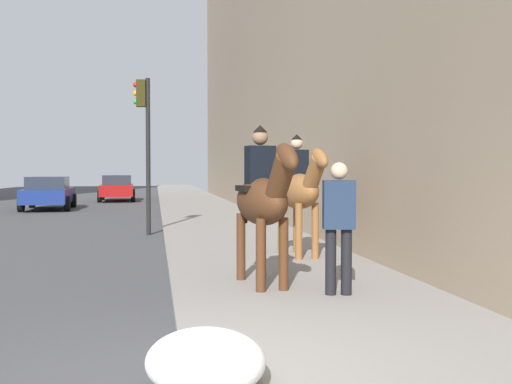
{
  "coord_description": "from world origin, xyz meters",
  "views": [
    {
      "loc": [
        -4.42,
        0.21,
        1.72
      ],
      "look_at": [
        4.0,
        -1.24,
        1.4
      ],
      "focal_mm": 41.13,
      "sensor_mm": 36.0,
      "label": 1
    }
  ],
  "objects_px": {
    "car_near_lane": "(48,193)",
    "pedestrian_greeting": "(339,219)",
    "mounted_horse_far": "(299,189)",
    "traffic_light_near_curb": "(145,131)",
    "mounted_horse_near": "(263,198)",
    "car_mid_lane": "(117,188)"
  },
  "relations": [
    {
      "from": "mounted_horse_near",
      "to": "pedestrian_greeting",
      "type": "xyz_separation_m",
      "value": [
        -0.73,
        -0.85,
        -0.24
      ]
    },
    {
      "from": "mounted_horse_far",
      "to": "mounted_horse_near",
      "type": "bearing_deg",
      "value": -32.3
    },
    {
      "from": "mounted_horse_near",
      "to": "mounted_horse_far",
      "type": "distance_m",
      "value": 2.86
    },
    {
      "from": "pedestrian_greeting",
      "to": "car_mid_lane",
      "type": "bearing_deg",
      "value": 20.54
    },
    {
      "from": "car_mid_lane",
      "to": "mounted_horse_far",
      "type": "bearing_deg",
      "value": 9.73
    },
    {
      "from": "mounted_horse_near",
      "to": "traffic_light_near_curb",
      "type": "bearing_deg",
      "value": -175.98
    },
    {
      "from": "mounted_horse_near",
      "to": "traffic_light_near_curb",
      "type": "distance_m",
      "value": 8.11
    },
    {
      "from": "car_near_lane",
      "to": "pedestrian_greeting",
      "type": "bearing_deg",
      "value": -162.55
    },
    {
      "from": "mounted_horse_near",
      "to": "car_near_lane",
      "type": "bearing_deg",
      "value": -170.53
    },
    {
      "from": "mounted_horse_near",
      "to": "car_mid_lane",
      "type": "height_order",
      "value": "mounted_horse_near"
    },
    {
      "from": "mounted_horse_near",
      "to": "car_mid_lane",
      "type": "bearing_deg",
      "value": 179.47
    },
    {
      "from": "pedestrian_greeting",
      "to": "traffic_light_near_curb",
      "type": "bearing_deg",
      "value": 27.81
    },
    {
      "from": "car_mid_lane",
      "to": "mounted_horse_near",
      "type": "bearing_deg",
      "value": 6.02
    },
    {
      "from": "mounted_horse_far",
      "to": "traffic_light_near_curb",
      "type": "relative_size",
      "value": 0.55
    },
    {
      "from": "car_near_lane",
      "to": "car_mid_lane",
      "type": "relative_size",
      "value": 0.99
    },
    {
      "from": "mounted_horse_far",
      "to": "car_near_lane",
      "type": "height_order",
      "value": "mounted_horse_far"
    },
    {
      "from": "car_near_lane",
      "to": "car_mid_lane",
      "type": "bearing_deg",
      "value": -21.98
    },
    {
      "from": "car_mid_lane",
      "to": "traffic_light_near_curb",
      "type": "distance_m",
      "value": 17.92
    },
    {
      "from": "pedestrian_greeting",
      "to": "traffic_light_near_curb",
      "type": "height_order",
      "value": "traffic_light_near_curb"
    },
    {
      "from": "mounted_horse_far",
      "to": "traffic_light_near_curb",
      "type": "height_order",
      "value": "traffic_light_near_curb"
    },
    {
      "from": "mounted_horse_near",
      "to": "mounted_horse_far",
      "type": "height_order",
      "value": "mounted_horse_far"
    },
    {
      "from": "car_near_lane",
      "to": "traffic_light_near_curb",
      "type": "distance_m",
      "value": 11.85
    }
  ]
}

